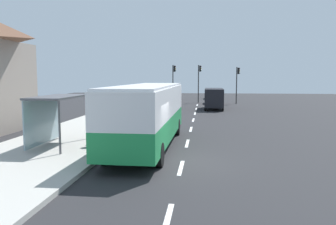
% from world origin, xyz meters
% --- Properties ---
extents(ground_plane, '(56.00, 92.00, 0.04)m').
position_xyz_m(ground_plane, '(0.00, 14.00, -0.02)').
color(ground_plane, '#262628').
extents(sidewalk_platform, '(6.20, 30.00, 0.18)m').
position_xyz_m(sidewalk_platform, '(-6.40, 2.00, 0.09)').
color(sidewalk_platform, '#ADAAA3').
rests_on(sidewalk_platform, ground).
extents(lane_stripe_seg_0, '(0.16, 2.20, 0.01)m').
position_xyz_m(lane_stripe_seg_0, '(0.25, -6.00, 0.01)').
color(lane_stripe_seg_0, silver).
rests_on(lane_stripe_seg_0, ground).
extents(lane_stripe_seg_1, '(0.16, 2.20, 0.01)m').
position_xyz_m(lane_stripe_seg_1, '(0.25, -1.00, 0.01)').
color(lane_stripe_seg_1, silver).
rests_on(lane_stripe_seg_1, ground).
extents(lane_stripe_seg_2, '(0.16, 2.20, 0.01)m').
position_xyz_m(lane_stripe_seg_2, '(0.25, 4.00, 0.01)').
color(lane_stripe_seg_2, silver).
rests_on(lane_stripe_seg_2, ground).
extents(lane_stripe_seg_3, '(0.16, 2.20, 0.01)m').
position_xyz_m(lane_stripe_seg_3, '(0.25, 9.00, 0.01)').
color(lane_stripe_seg_3, silver).
rests_on(lane_stripe_seg_3, ground).
extents(lane_stripe_seg_4, '(0.16, 2.20, 0.01)m').
position_xyz_m(lane_stripe_seg_4, '(0.25, 14.00, 0.01)').
color(lane_stripe_seg_4, silver).
rests_on(lane_stripe_seg_4, ground).
extents(lane_stripe_seg_5, '(0.16, 2.20, 0.01)m').
position_xyz_m(lane_stripe_seg_5, '(0.25, 19.00, 0.01)').
color(lane_stripe_seg_5, silver).
rests_on(lane_stripe_seg_5, ground).
extents(lane_stripe_seg_6, '(0.16, 2.20, 0.01)m').
position_xyz_m(lane_stripe_seg_6, '(0.25, 24.00, 0.01)').
color(lane_stripe_seg_6, silver).
rests_on(lane_stripe_seg_6, ground).
extents(lane_stripe_seg_7, '(0.16, 2.20, 0.01)m').
position_xyz_m(lane_stripe_seg_7, '(0.25, 29.00, 0.01)').
color(lane_stripe_seg_7, silver).
rests_on(lane_stripe_seg_7, ground).
extents(bus, '(2.67, 11.05, 3.21)m').
position_xyz_m(bus, '(-1.71, 2.80, 1.84)').
color(bus, '#1E8C47').
rests_on(bus, ground).
extents(white_van, '(2.07, 5.22, 2.30)m').
position_xyz_m(white_van, '(2.20, 23.73, 1.34)').
color(white_van, black).
rests_on(white_van, ground).
extents(sedan_near, '(1.85, 4.40, 1.52)m').
position_xyz_m(sedan_near, '(2.30, 41.59, 0.79)').
color(sedan_near, '#195933').
rests_on(sedan_near, ground).
extents(sedan_far, '(2.05, 4.50, 1.52)m').
position_xyz_m(sedan_far, '(2.30, 31.20, 0.79)').
color(sedan_far, '#A51919').
rests_on(sedan_far, ground).
extents(recycling_bin_green, '(0.52, 0.52, 0.95)m').
position_xyz_m(recycling_bin_green, '(-4.20, 2.00, 0.66)').
color(recycling_bin_green, green).
rests_on(recycling_bin_green, sidewalk_platform).
extents(recycling_bin_orange, '(0.52, 0.52, 0.95)m').
position_xyz_m(recycling_bin_orange, '(-4.20, 2.70, 0.66)').
color(recycling_bin_orange, orange).
rests_on(recycling_bin_orange, sidewalk_platform).
extents(recycling_bin_blue, '(0.52, 0.52, 0.95)m').
position_xyz_m(recycling_bin_blue, '(-4.20, 3.40, 0.66)').
color(recycling_bin_blue, blue).
rests_on(recycling_bin_blue, sidewalk_platform).
extents(traffic_light_near_side, '(0.49, 0.28, 4.87)m').
position_xyz_m(traffic_light_near_side, '(5.50, 31.80, 3.25)').
color(traffic_light_near_side, '#2D2D2D').
rests_on(traffic_light_near_side, ground).
extents(traffic_light_far_side, '(0.49, 0.28, 5.20)m').
position_xyz_m(traffic_light_far_side, '(-3.10, 32.60, 3.45)').
color(traffic_light_far_side, '#2D2D2D').
rests_on(traffic_light_far_side, ground).
extents(traffic_light_median, '(0.49, 0.28, 5.22)m').
position_xyz_m(traffic_light_median, '(0.40, 33.40, 3.46)').
color(traffic_light_median, '#2D2D2D').
rests_on(traffic_light_median, ground).
extents(bus_shelter, '(1.80, 4.00, 2.50)m').
position_xyz_m(bus_shelter, '(-6.41, 1.99, 2.10)').
color(bus_shelter, '#4C4C51').
rests_on(bus_shelter, sidewalk_platform).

